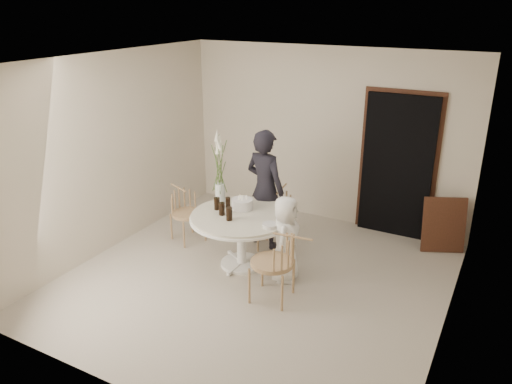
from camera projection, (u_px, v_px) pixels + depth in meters
The scene contains 18 objects.
ground at pixel (256, 280), 6.32m from camera, with size 4.50×4.50×0.00m, color #BCB0A1.
room_shell at pixel (256, 157), 5.74m from camera, with size 4.50×4.50×4.50m.
doorway at pixel (397, 167), 7.23m from camera, with size 1.00×0.10×2.10m, color black.
door_trim at pixel (398, 162), 7.24m from camera, with size 1.12×0.03×2.22m, color #51281B.
table at pixel (241, 223), 6.46m from camera, with size 1.33×1.33×0.73m.
picture_frame at pixel (444, 225), 6.93m from camera, with size 0.59×0.04×0.78m, color #51281B.
chair_far at pixel (278, 210), 7.04m from camera, with size 0.50×0.54×0.84m.
chair_right at pixel (282, 258), 5.69m from camera, with size 0.56×0.52×0.88m.
chair_left at pixel (183, 206), 7.26m from camera, with size 0.56×0.54×0.78m.
girl at pixel (265, 189), 6.94m from camera, with size 0.62×0.41×1.70m, color black.
boy at pixel (285, 239), 6.14m from camera, with size 0.55×0.35×1.12m, color white.
birthday_cake at pixel (242, 204), 6.58m from camera, with size 0.28×0.28×0.18m.
cola_tumbler_a at pixel (222, 209), 6.38m from camera, with size 0.08×0.08×0.17m, color black.
cola_tumbler_b at pixel (229, 214), 6.23m from camera, with size 0.08×0.08×0.17m, color black.
cola_tumbler_c at pixel (217, 204), 6.55m from camera, with size 0.08×0.08×0.17m, color black.
cola_tumbler_d at pixel (228, 202), 6.63m from camera, with size 0.06×0.06×0.14m, color black.
plate_stack at pixel (270, 225), 6.06m from camera, with size 0.19×0.19×0.05m, color silver.
flower_vase at pixel (219, 170), 6.69m from camera, with size 0.14×0.14×1.01m.
Camera 1 is at (2.61, -4.83, 3.32)m, focal length 35.00 mm.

